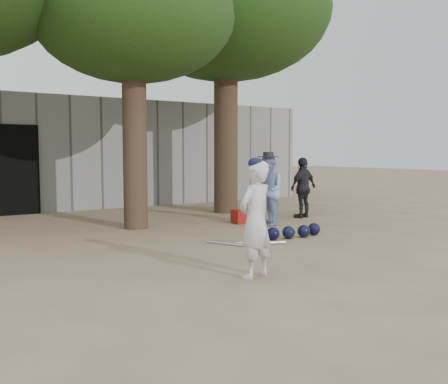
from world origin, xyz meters
TOP-DOWN VIEW (x-y plane):
  - ground at (0.00, 0.00)m, footprint 70.00×70.00m
  - boy_player at (0.20, -0.29)m, footprint 0.59×0.47m
  - spectator_blue at (3.07, 3.03)m, footprint 0.77×0.86m
  - spectator_dark at (4.51, 3.52)m, footprint 0.87×0.46m
  - red_bag at (2.81, 3.58)m, footprint 0.45×0.35m
  - back_building at (-0.00, 10.33)m, footprint 16.00×5.24m
  - helmet_row at (2.51, 1.55)m, footprint 1.19×0.32m
  - bat_pile at (1.37, 1.51)m, footprint 1.06×0.85m
  - tree_row at (0.74, 5.02)m, footprint 11.40×5.80m

SIDE VIEW (x-z plane):
  - ground at x=0.00m, z-range 0.00..0.00m
  - bat_pile at x=1.37m, z-range 0.00..0.06m
  - helmet_row at x=2.51m, z-range 0.00..0.23m
  - red_bag at x=2.81m, z-range 0.00..0.30m
  - spectator_dark at x=4.51m, z-range 0.00..1.41m
  - boy_player at x=0.20m, z-range 0.00..1.44m
  - spectator_blue at x=3.07m, z-range 0.00..1.47m
  - back_building at x=0.00m, z-range 0.00..3.00m
  - tree_row at x=0.74m, z-range 1.34..8.03m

